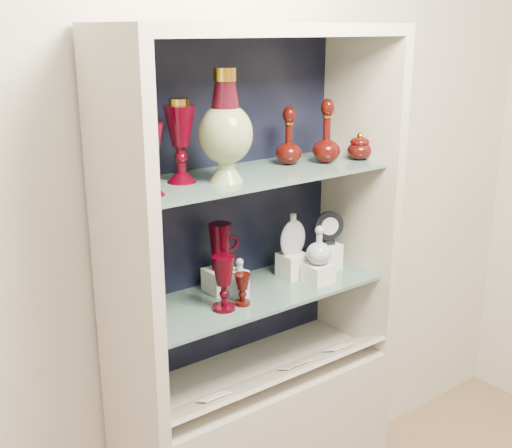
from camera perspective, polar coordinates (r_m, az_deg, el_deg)
wall_back at (r=2.28m, az=-3.35°, el=3.70°), size 3.50×0.02×2.80m
cabinet_back_panel at (r=2.27m, az=-2.89°, el=1.72°), size 0.98×0.02×1.15m
cabinet_side_left at (r=1.89m, az=-11.70°, el=-1.86°), size 0.04×0.40×1.15m
cabinet_side_right at (r=2.43m, az=9.05°, el=2.57°), size 0.04×0.40×1.15m
cabinet_top_cap at (r=2.04m, az=-0.00°, el=16.90°), size 1.00×0.40×0.04m
shelf_lower at (r=2.24m, az=-0.31°, el=-6.16°), size 0.92×0.34×0.01m
shelf_upper at (r=2.11m, az=-0.33°, el=4.40°), size 0.92×0.34×0.01m
label_ledge at (r=2.26m, az=1.73°, el=-13.35°), size 0.92×0.17×0.09m
label_card_0 at (r=2.13m, az=-3.75°, el=-15.06°), size 0.10×0.06×0.03m
label_card_1 at (r=2.43m, az=7.32°, el=-10.80°), size 0.10×0.06×0.03m
label_card_2 at (r=2.30m, az=3.33°, el=-12.40°), size 0.10×0.06×0.03m
label_card_3 at (r=2.31m, az=3.49°, el=-12.34°), size 0.10×0.06×0.03m
pedestal_lamp_left at (r=1.82m, az=-9.46°, el=5.92°), size 0.09×0.09×0.22m
pedestal_lamp_right at (r=1.97m, az=-6.74°, el=7.33°), size 0.10×0.10×0.25m
enamel_urn at (r=1.96m, az=-2.72°, el=8.70°), size 0.17×0.17×0.34m
ruby_decanter_a at (r=2.26m, az=6.33°, el=8.55°), size 0.11×0.11×0.25m
ruby_decanter_b at (r=2.22m, az=2.93°, el=7.98°), size 0.10×0.10×0.21m
lidded_bowl at (r=2.34m, az=9.20°, el=6.87°), size 0.09×0.09×0.10m
cobalt_goblet at (r=1.98m, az=-10.50°, el=-6.27°), size 0.11×0.11×0.20m
ruby_goblet_tall at (r=2.07m, az=-2.89°, el=-5.27°), size 0.09×0.09×0.18m
ruby_goblet_small at (r=2.11m, az=-1.22°, el=-5.83°), size 0.07×0.07×0.11m
riser_ruby_pitcher at (r=2.23m, az=-3.15°, el=-4.98°), size 0.10×0.10×0.08m
ruby_pitcher at (r=2.19m, az=-3.20°, el=-2.02°), size 0.14×0.10×0.16m
clear_square_bottle at (r=2.16m, az=-1.46°, el=-4.83°), size 0.06×0.06×0.14m
riser_flat_flask at (r=2.35m, az=3.25°, el=-3.67°), size 0.09×0.09×0.09m
flat_flask at (r=2.31m, az=3.30°, el=-0.83°), size 0.11×0.05×0.15m
riser_clear_round_decanter at (r=2.31m, az=5.55°, el=-4.38°), size 0.09×0.09×0.07m
clear_round_decanter at (r=2.27m, az=5.63°, el=-1.97°), size 0.11×0.11×0.14m
riser_cameo_medallion at (r=2.43m, az=6.42°, el=-2.90°), size 0.08×0.08×0.10m
cameo_medallion at (r=2.39m, az=6.52°, el=-0.29°), size 0.12×0.08×0.13m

